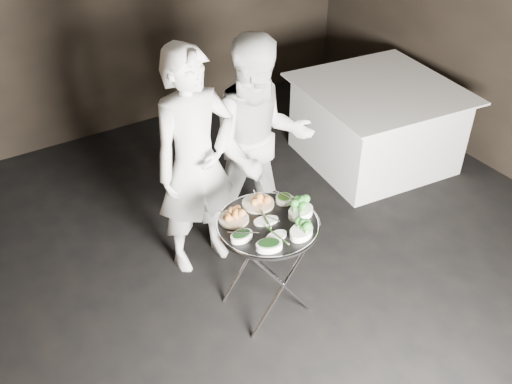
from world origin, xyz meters
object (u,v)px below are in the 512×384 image
tray_stand (267,262)px  waiter_right (260,144)px  waiter_left (195,164)px  serving_tray (268,224)px  dining_table (376,124)px

tray_stand → waiter_right: size_ratio=0.44×
waiter_left → waiter_right: 0.57m
waiter_left → serving_tray: bearing=-81.6°
tray_stand → dining_table: bearing=29.2°
tray_stand → serving_tray: (0.00, -0.00, 0.34)m
waiter_left → dining_table: (2.17, 0.39, -0.50)m
tray_stand → dining_table: size_ratio=0.55×
tray_stand → serving_tray: size_ratio=1.11×
serving_tray → waiter_right: 0.86m
waiter_left → dining_table: 2.26m
serving_tray → waiter_right: bearing=61.1°
serving_tray → waiter_right: (0.41, 0.75, 0.10)m
tray_stand → waiter_left: size_ratio=0.43×
serving_tray → dining_table: bearing=29.2°
serving_tray → dining_table: 2.33m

